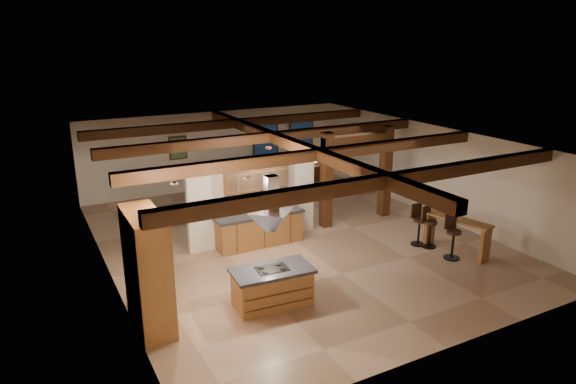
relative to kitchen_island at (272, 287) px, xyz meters
name	(u,v)px	position (x,y,z in m)	size (l,w,h in m)	color
ground	(293,240)	(2.16, 3.00, -0.43)	(12.00, 12.00, 0.00)	tan
room_walls	(293,180)	(2.16, 3.00, 1.35)	(12.00, 12.00, 12.00)	white
ceiling_beams	(294,145)	(2.16, 3.00, 2.33)	(10.00, 12.00, 0.28)	#422210
timber_posts	(357,166)	(4.66, 3.50, 1.33)	(2.50, 0.30, 2.90)	#422210
partition_wall	(253,204)	(1.16, 3.50, 0.67)	(3.80, 0.18, 2.20)	white
pantry_cabinet	(148,271)	(-2.51, 0.40, 0.77)	(0.67, 1.60, 2.40)	#9C6232
back_counter	(260,229)	(1.16, 3.11, 0.04)	(2.50, 0.66, 0.94)	#9C6232
upper_display_cabinet	(256,179)	(1.16, 3.31, 1.42)	(1.80, 0.36, 0.95)	#9C6232
range_hood	(272,228)	(0.00, 0.00, 1.35)	(1.10, 1.10, 1.40)	silver
back_windows	(284,142)	(4.96, 8.94, 1.07)	(2.70, 0.07, 1.70)	#422210
framed_art	(178,148)	(0.66, 8.94, 1.27)	(0.65, 0.05, 0.85)	#422210
recessed_cans	(234,168)	(-0.37, 1.07, 2.44)	(3.16, 2.46, 0.03)	silver
kitchen_island	(272,287)	(0.00, 0.00, 0.00)	(1.79, 1.04, 0.86)	#9C6232
dining_table	(266,199)	(2.66, 5.82, -0.09)	(1.92, 1.07, 0.68)	#3E1B0F
sofa	(282,178)	(4.48, 8.16, -0.16)	(1.88, 0.73, 0.55)	black
microwave	(277,206)	(1.69, 3.11, 0.63)	(0.44, 0.30, 0.24)	#ADADB2
bar_counter	(457,230)	(5.59, 0.20, 0.22)	(0.87, 1.88, 0.96)	#9C6232
side_table	(313,173)	(5.85, 8.11, -0.13)	(0.48, 0.48, 0.60)	#422210
table_lamp	(313,160)	(5.85, 8.11, 0.42)	(0.30, 0.30, 0.35)	black
bar_stool_a	(452,236)	(5.21, -0.02, 0.17)	(0.41, 0.43, 1.19)	black
bar_stool_b	(418,224)	(5.06, 1.10, 0.15)	(0.40, 0.40, 1.15)	black
bar_stool_c	(429,227)	(5.21, 0.84, 0.15)	(0.40, 0.41, 1.14)	black
dining_chairs	(266,191)	(2.66, 5.82, 0.19)	(2.25, 2.25, 1.21)	#422210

